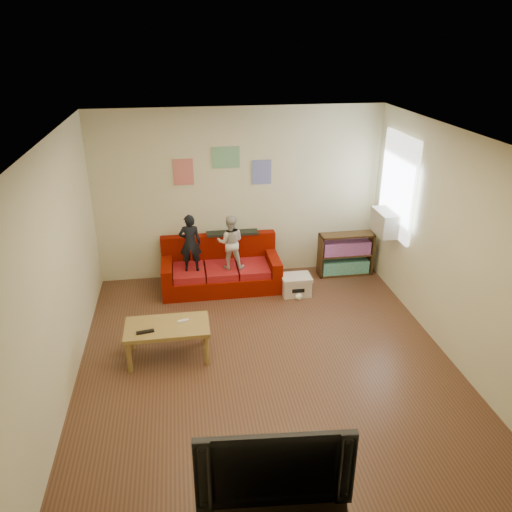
{
  "coord_description": "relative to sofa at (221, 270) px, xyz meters",
  "views": [
    {
      "loc": [
        -0.9,
        -4.98,
        3.69
      ],
      "look_at": [
        0.0,
        0.8,
        1.05
      ],
      "focal_mm": 35.0,
      "sensor_mm": 36.0,
      "label": 1
    }
  ],
  "objects": [
    {
      "name": "room_shell",
      "position": [
        0.37,
        -2.06,
        1.08
      ],
      "size": [
        4.52,
        5.02,
        2.72
      ],
      "color": "brown",
      "rests_on": "ground"
    },
    {
      "name": "sofa",
      "position": [
        0.0,
        0.0,
        0.0
      ],
      "size": [
        1.81,
        0.83,
        0.8
      ],
      "color": "#6F0D00",
      "rests_on": "ground"
    },
    {
      "name": "child_a",
      "position": [
        -0.45,
        -0.16,
        0.56
      ],
      "size": [
        0.34,
        0.23,
        0.89
      ],
      "primitive_type": "imported",
      "rotation": [
        0.0,
        0.0,
        3.09
      ],
      "color": "black",
      "rests_on": "sofa"
    },
    {
      "name": "child_b",
      "position": [
        0.15,
        -0.16,
        0.54
      ],
      "size": [
        0.45,
        0.38,
        0.84
      ],
      "primitive_type": "imported",
      "rotation": [
        0.0,
        0.0,
        2.99
      ],
      "color": "beige",
      "rests_on": "sofa"
    },
    {
      "name": "coffee_table",
      "position": [
        -0.81,
        -1.81,
        0.12
      ],
      "size": [
        1.01,
        0.56,
        0.45
      ],
      "color": "#9E7F3F",
      "rests_on": "ground"
    },
    {
      "name": "remote",
      "position": [
        -1.06,
        -1.93,
        0.2
      ],
      "size": [
        0.21,
        0.09,
        0.02
      ],
      "primitive_type": "cube",
      "rotation": [
        0.0,
        0.0,
        0.17
      ],
      "color": "black",
      "rests_on": "coffee_table"
    },
    {
      "name": "game_controller",
      "position": [
        -0.61,
        -1.76,
        0.2
      ],
      "size": [
        0.14,
        0.06,
        0.03
      ],
      "primitive_type": "cube",
      "rotation": [
        0.0,
        0.0,
        0.21
      ],
      "color": "white",
      "rests_on": "coffee_table"
    },
    {
      "name": "bookshelf",
      "position": [
        2.07,
        0.11,
        0.05
      ],
      "size": [
        0.89,
        0.27,
        0.71
      ],
      "color": "#3F2A14",
      "rests_on": "ground"
    },
    {
      "name": "window",
      "position": [
        2.59,
        -0.41,
        1.37
      ],
      "size": [
        0.04,
        1.08,
        1.48
      ],
      "primitive_type": "cube",
      "color": "white",
      "rests_on": "room_shell"
    },
    {
      "name": "ac_unit",
      "position": [
        2.47,
        -0.41,
        0.81
      ],
      "size": [
        0.28,
        0.55,
        0.35
      ],
      "primitive_type": "cube",
      "color": "#B7B2A3",
      "rests_on": "window"
    },
    {
      "name": "artwork_left",
      "position": [
        -0.48,
        0.42,
        1.48
      ],
      "size": [
        0.3,
        0.01,
        0.4
      ],
      "primitive_type": "cube",
      "color": "#D87266",
      "rests_on": "room_shell"
    },
    {
      "name": "artwork_center",
      "position": [
        0.17,
        0.42,
        1.68
      ],
      "size": [
        0.42,
        0.01,
        0.32
      ],
      "primitive_type": "cube",
      "color": "#72B27F",
      "rests_on": "room_shell"
    },
    {
      "name": "artwork_right",
      "position": [
        0.72,
        0.42,
        1.43
      ],
      "size": [
        0.3,
        0.01,
        0.38
      ],
      "primitive_type": "cube",
      "color": "#727FCC",
      "rests_on": "room_shell"
    },
    {
      "name": "file_box",
      "position": [
        1.11,
        -0.46,
        -0.11
      ],
      "size": [
        0.44,
        0.34,
        0.31
      ],
      "color": "beige",
      "rests_on": "ground"
    },
    {
      "name": "tv_stand",
      "position": [
        0.02,
        -4.31,
        -0.06
      ],
      "size": [
        1.17,
        0.57,
        0.42
      ],
      "primitive_type": "cube",
      "rotation": [
        0.0,
        0.0,
        -0.18
      ],
      "color": "#3A2A17",
      "rests_on": "ground"
    },
    {
      "name": "television",
      "position": [
        0.02,
        -4.31,
        0.49
      ],
      "size": [
        1.19,
        0.25,
        0.68
      ],
      "primitive_type": "imported",
      "rotation": [
        0.0,
        0.0,
        -0.08
      ],
      "color": "black",
      "rests_on": "tv_stand"
    },
    {
      "name": "tissue",
      "position": [
        1.11,
        -0.65,
        -0.22
      ],
      "size": [
        0.11,
        0.11,
        0.1
      ],
      "primitive_type": "sphere",
      "rotation": [
        0.0,
        0.0,
        -0.14
      ],
      "color": "white",
      "rests_on": "ground"
    }
  ]
}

